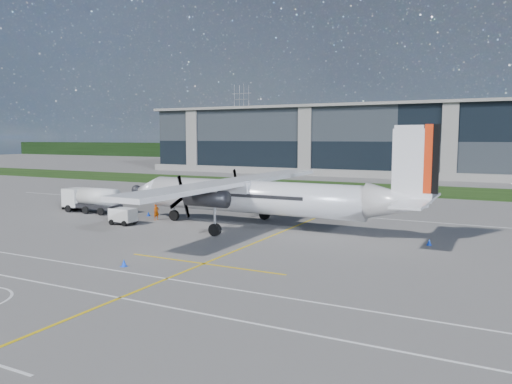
{
  "coord_description": "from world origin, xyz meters",
  "views": [
    {
      "loc": [
        20.94,
        -33.3,
        8.39
      ],
      "look_at": [
        -0.44,
        8.29,
        3.24
      ],
      "focal_mm": 35.0,
      "sensor_mm": 36.0,
      "label": 1
    }
  ],
  "objects_px": {
    "baggage_tug": "(123,216)",
    "safety_cone_portwing": "(124,263)",
    "safety_cone_nose_stbd": "(148,214)",
    "fuel_tanker_truck": "(88,200)",
    "ground_crew_person": "(156,211)",
    "safety_cone_tail": "(429,242)",
    "safety_cone_nose_port": "(136,217)",
    "pylon_west": "(242,121)",
    "safety_cone_stbdwing": "(295,204)",
    "safety_cone_fwd": "(127,214)",
    "turboprop_aircraft": "(263,178)"
  },
  "relations": [
    {
      "from": "safety_cone_nose_port",
      "to": "safety_cone_portwing",
      "type": "distance_m",
      "value": 19.23
    },
    {
      "from": "safety_cone_nose_port",
      "to": "safety_cone_stbdwing",
      "type": "relative_size",
      "value": 1.0
    },
    {
      "from": "safety_cone_stbdwing",
      "to": "safety_cone_tail",
      "type": "relative_size",
      "value": 1.0
    },
    {
      "from": "pylon_west",
      "to": "safety_cone_portwing",
      "type": "xyz_separation_m",
      "value": [
        78.76,
        -158.99,
        -14.75
      ]
    },
    {
      "from": "fuel_tanker_truck",
      "to": "ground_crew_person",
      "type": "xyz_separation_m",
      "value": [
        10.12,
        -0.72,
        -0.44
      ]
    },
    {
      "from": "ground_crew_person",
      "to": "pylon_west",
      "type": "bearing_deg",
      "value": 44.73
    },
    {
      "from": "ground_crew_person",
      "to": "safety_cone_nose_stbd",
      "type": "distance_m",
      "value": 2.99
    },
    {
      "from": "pylon_west",
      "to": "fuel_tanker_truck",
      "type": "distance_m",
      "value": 154.89
    },
    {
      "from": "safety_cone_nose_port",
      "to": "safety_cone_portwing",
      "type": "height_order",
      "value": "same"
    },
    {
      "from": "fuel_tanker_truck",
      "to": "ground_crew_person",
      "type": "relative_size",
      "value": 3.9
    },
    {
      "from": "safety_cone_stbdwing",
      "to": "ground_crew_person",
      "type": "bearing_deg",
      "value": -118.78
    },
    {
      "from": "fuel_tanker_truck",
      "to": "safety_cone_nose_stbd",
      "type": "relative_size",
      "value": 14.95
    },
    {
      "from": "safety_cone_stbdwing",
      "to": "baggage_tug",
      "type": "bearing_deg",
      "value": -117.05
    },
    {
      "from": "turboprop_aircraft",
      "to": "baggage_tug",
      "type": "relative_size",
      "value": 11.83
    },
    {
      "from": "safety_cone_fwd",
      "to": "safety_cone_stbdwing",
      "type": "bearing_deg",
      "value": 49.8
    },
    {
      "from": "fuel_tanker_truck",
      "to": "safety_cone_nose_port",
      "type": "distance_m",
      "value": 8.15
    },
    {
      "from": "turboprop_aircraft",
      "to": "fuel_tanker_truck",
      "type": "xyz_separation_m",
      "value": [
        -22.03,
        0.23,
        -3.29
      ]
    },
    {
      "from": "safety_cone_nose_stbd",
      "to": "safety_cone_tail",
      "type": "height_order",
      "value": "same"
    },
    {
      "from": "safety_cone_nose_stbd",
      "to": "safety_cone_tail",
      "type": "distance_m",
      "value": 28.93
    },
    {
      "from": "turboprop_aircraft",
      "to": "safety_cone_nose_stbd",
      "type": "xyz_separation_m",
      "value": [
        -14.3,
        1.16,
        -4.45
      ]
    },
    {
      "from": "pylon_west",
      "to": "turboprop_aircraft",
      "type": "height_order",
      "value": "pylon_west"
    },
    {
      "from": "safety_cone_nose_stbd",
      "to": "fuel_tanker_truck",
      "type": "bearing_deg",
      "value": -173.07
    },
    {
      "from": "turboprop_aircraft",
      "to": "safety_cone_nose_port",
      "type": "relative_size",
      "value": 62.61
    },
    {
      "from": "safety_cone_portwing",
      "to": "safety_cone_fwd",
      "type": "bearing_deg",
      "value": 131.06
    },
    {
      "from": "fuel_tanker_truck",
      "to": "safety_cone_nose_stbd",
      "type": "xyz_separation_m",
      "value": [
        7.73,
        0.94,
        -1.15
      ]
    },
    {
      "from": "baggage_tug",
      "to": "safety_cone_portwing",
      "type": "distance_m",
      "value": 16.34
    },
    {
      "from": "baggage_tug",
      "to": "safety_cone_nose_port",
      "type": "xyz_separation_m",
      "value": [
        -0.94,
        3.0,
        -0.54
      ]
    },
    {
      "from": "ground_crew_person",
      "to": "safety_cone_portwing",
      "type": "xyz_separation_m",
      "value": [
        9.77,
        -15.65,
        -0.71
      ]
    },
    {
      "from": "fuel_tanker_truck",
      "to": "safety_cone_stbdwing",
      "type": "relative_size",
      "value": 14.95
    },
    {
      "from": "safety_cone_nose_port",
      "to": "safety_cone_tail",
      "type": "height_order",
      "value": "same"
    },
    {
      "from": "baggage_tug",
      "to": "safety_cone_tail",
      "type": "xyz_separation_m",
      "value": [
        27.72,
        3.75,
        -0.54
      ]
    },
    {
      "from": "turboprop_aircraft",
      "to": "safety_cone_nose_port",
      "type": "xyz_separation_m",
      "value": [
        -14.07,
        -1.07,
        -4.45
      ]
    },
    {
      "from": "turboprop_aircraft",
      "to": "safety_cone_portwing",
      "type": "distance_m",
      "value": 16.88
    },
    {
      "from": "ground_crew_person",
      "to": "safety_cone_stbdwing",
      "type": "height_order",
      "value": "ground_crew_person"
    },
    {
      "from": "baggage_tug",
      "to": "safety_cone_tail",
      "type": "height_order",
      "value": "baggage_tug"
    },
    {
      "from": "safety_cone_stbdwing",
      "to": "safety_cone_tail",
      "type": "bearing_deg",
      "value": -41.24
    },
    {
      "from": "safety_cone_nose_stbd",
      "to": "safety_cone_stbdwing",
      "type": "distance_m",
      "value": 17.97
    },
    {
      "from": "ground_crew_person",
      "to": "safety_cone_nose_stbd",
      "type": "bearing_deg",
      "value": 74.3
    },
    {
      "from": "safety_cone_fwd",
      "to": "safety_cone_nose_stbd",
      "type": "bearing_deg",
      "value": 32.13
    },
    {
      "from": "fuel_tanker_truck",
      "to": "safety_cone_stbdwing",
      "type": "xyz_separation_m",
      "value": [
        18.8,
        15.09,
        -1.15
      ]
    },
    {
      "from": "fuel_tanker_truck",
      "to": "safety_cone_portwing",
      "type": "height_order",
      "value": "fuel_tanker_truck"
    },
    {
      "from": "pylon_west",
      "to": "ground_crew_person",
      "type": "xyz_separation_m",
      "value": [
        68.99,
        -143.33,
        -14.04
      ]
    },
    {
      "from": "fuel_tanker_truck",
      "to": "baggage_tug",
      "type": "distance_m",
      "value": 9.9
    },
    {
      "from": "pylon_west",
      "to": "safety_cone_nose_port",
      "type": "xyz_separation_m",
      "value": [
        66.84,
        -143.91,
        -14.75
      ]
    },
    {
      "from": "baggage_tug",
      "to": "safety_cone_nose_port",
      "type": "distance_m",
      "value": 3.19
    },
    {
      "from": "safety_cone_tail",
      "to": "fuel_tanker_truck",
      "type": "bearing_deg",
      "value": 179.16
    },
    {
      "from": "ground_crew_person",
      "to": "safety_cone_fwd",
      "type": "bearing_deg",
      "value": 102.74
    },
    {
      "from": "ground_crew_person",
      "to": "safety_cone_nose_port",
      "type": "relative_size",
      "value": 3.84
    },
    {
      "from": "pylon_west",
      "to": "safety_cone_nose_stbd",
      "type": "bearing_deg",
      "value": -64.82
    },
    {
      "from": "baggage_tug",
      "to": "safety_cone_tail",
      "type": "distance_m",
      "value": 27.98
    }
  ]
}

